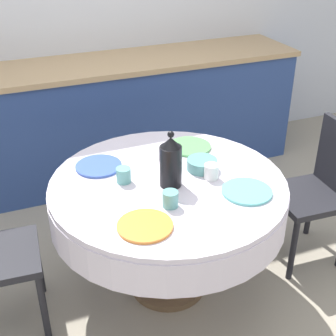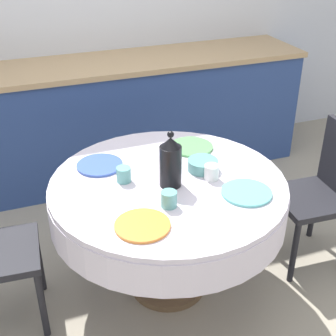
% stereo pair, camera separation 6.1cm
% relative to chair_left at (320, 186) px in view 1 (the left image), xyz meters
% --- Properties ---
extents(ground_plane, '(12.00, 12.00, 0.00)m').
position_rel_chair_left_xyz_m(ground_plane, '(-0.96, 0.06, -0.50)').
color(ground_plane, '#9E937F').
extents(wall_back, '(7.00, 0.05, 2.60)m').
position_rel_chair_left_xyz_m(wall_back, '(-0.96, 1.84, 0.80)').
color(wall_back, silver).
rests_on(wall_back, ground_plane).
extents(kitchen_counter, '(3.24, 0.64, 0.95)m').
position_rel_chair_left_xyz_m(kitchen_counter, '(-0.96, 1.50, -0.03)').
color(kitchen_counter, '#2D4784').
rests_on(kitchen_counter, ground_plane).
extents(dining_table, '(1.25, 1.25, 0.72)m').
position_rel_chair_left_xyz_m(dining_table, '(-0.96, 0.06, 0.10)').
color(dining_table, brown).
rests_on(dining_table, ground_plane).
extents(chair_left, '(0.42, 0.42, 0.89)m').
position_rel_chair_left_xyz_m(chair_left, '(0.00, 0.00, 0.00)').
color(chair_left, black).
rests_on(chair_left, ground_plane).
extents(plate_near_left, '(0.25, 0.25, 0.01)m').
position_rel_chair_left_xyz_m(plate_near_left, '(-1.21, -0.27, 0.23)').
color(plate_near_left, orange).
rests_on(plate_near_left, dining_table).
extents(cup_near_left, '(0.08, 0.08, 0.08)m').
position_rel_chair_left_xyz_m(cup_near_left, '(-1.04, -0.16, 0.26)').
color(cup_near_left, '#5BA39E').
rests_on(cup_near_left, dining_table).
extents(plate_near_right, '(0.25, 0.25, 0.01)m').
position_rel_chair_left_xyz_m(plate_near_right, '(-0.64, -0.19, 0.23)').
color(plate_near_right, '#60BCB7').
rests_on(plate_near_right, dining_table).
extents(cup_near_right, '(0.08, 0.08, 0.08)m').
position_rel_chair_left_xyz_m(cup_near_right, '(-0.74, 0.00, 0.26)').
color(cup_near_right, white).
rests_on(cup_near_right, dining_table).
extents(plate_far_left, '(0.25, 0.25, 0.01)m').
position_rel_chair_left_xyz_m(plate_far_left, '(-1.26, 0.34, 0.23)').
color(plate_far_left, '#3856AD').
rests_on(plate_far_left, dining_table).
extents(cup_far_left, '(0.08, 0.08, 0.08)m').
position_rel_chair_left_xyz_m(cup_far_left, '(-1.18, 0.14, 0.26)').
color(cup_far_left, '#5BA39E').
rests_on(cup_far_left, dining_table).
extents(plate_far_right, '(0.25, 0.25, 0.01)m').
position_rel_chair_left_xyz_m(plate_far_right, '(-0.70, 0.37, 0.23)').
color(plate_far_right, '#5BA85B').
rests_on(plate_far_right, dining_table).
extents(cup_far_right, '(0.08, 0.08, 0.08)m').
position_rel_chair_left_xyz_m(cup_far_right, '(-0.89, 0.28, 0.26)').
color(cup_far_right, '#28282D').
rests_on(cup_far_right, dining_table).
extents(coffee_carafe, '(0.11, 0.11, 0.30)m').
position_rel_chair_left_xyz_m(coffee_carafe, '(-0.96, 0.02, 0.35)').
color(coffee_carafe, black).
rests_on(coffee_carafe, dining_table).
extents(fruit_bowl, '(0.16, 0.16, 0.06)m').
position_rel_chair_left_xyz_m(fruit_bowl, '(-0.74, 0.11, 0.25)').
color(fruit_bowl, '#569993').
rests_on(fruit_bowl, dining_table).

